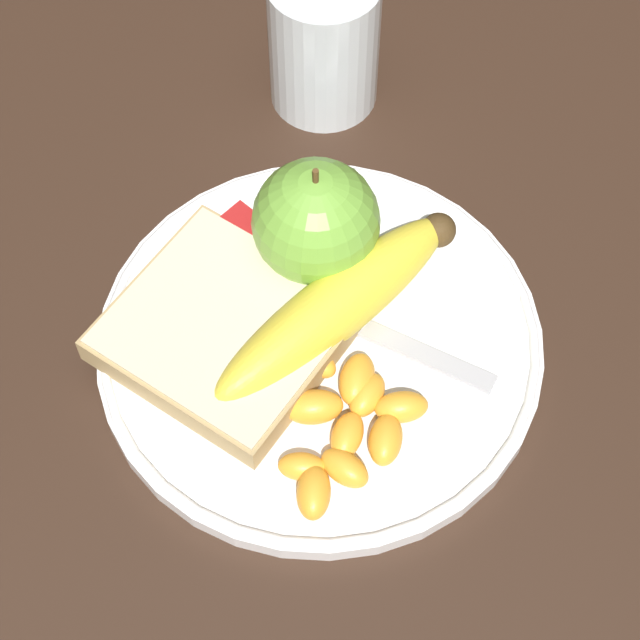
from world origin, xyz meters
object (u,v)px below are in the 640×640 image
object	(u,v)px
plate	(320,341)
jam_packet	(246,245)
juice_glass	(324,45)
apple	(316,222)
banana	(342,307)
fork	(343,319)
bread_slice	(227,330)

from	to	relation	value
plate	jam_packet	distance (m)	0.08
plate	juice_glass	world-z (taller)	juice_glass
juice_glass	plate	bearing A→B (deg)	132.02
juice_glass	apple	world-z (taller)	same
juice_glass	apple	distance (m)	0.15
plate	juice_glass	xyz separation A→B (m)	(0.14, -0.15, 0.04)
banana	fork	xyz separation A→B (m)	(0.00, -0.00, -0.02)
juice_glass	banana	xyz separation A→B (m)	(-0.14, 0.14, -0.01)
plate	banana	distance (m)	0.03
apple	banana	world-z (taller)	apple
apple	jam_packet	world-z (taller)	apple
apple	bread_slice	bearing A→B (deg)	90.83
apple	banana	xyz separation A→B (m)	(-0.04, 0.02, -0.02)
plate	jam_packet	size ratio (longest dim) A/B	6.37
apple	banana	size ratio (longest dim) A/B	0.46
jam_packet	plate	bearing A→B (deg)	170.33
apple	bread_slice	xyz separation A→B (m)	(-0.00, 0.08, -0.03)
plate	bread_slice	size ratio (longest dim) A/B	1.87
juice_glass	banana	bearing A→B (deg)	135.67
juice_glass	apple	bearing A→B (deg)	130.81
plate	apple	distance (m)	0.07
fork	jam_packet	distance (m)	0.08
bread_slice	fork	distance (m)	0.07
apple	plate	bearing A→B (deg)	135.20
bread_slice	jam_packet	xyz separation A→B (m)	(0.03, -0.05, -0.00)
jam_packet	juice_glass	bearing A→B (deg)	-65.47
apple	banana	distance (m)	0.05
fork	juice_glass	bearing A→B (deg)	-59.23
juice_glass	jam_packet	world-z (taller)	juice_glass
plate	juice_glass	bearing A→B (deg)	-47.98
plate	bread_slice	xyz separation A→B (m)	(0.04, 0.04, 0.02)
apple	fork	distance (m)	0.06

